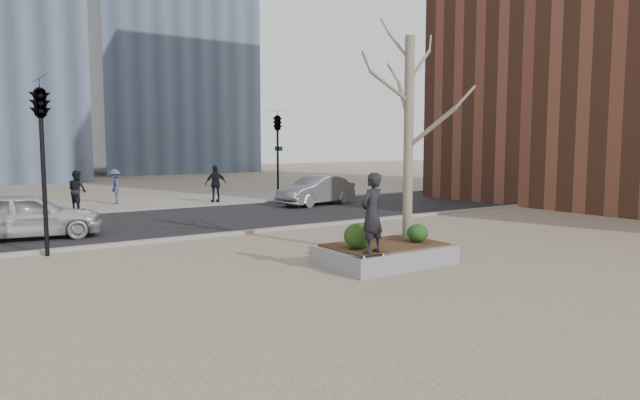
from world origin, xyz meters
TOP-DOWN VIEW (x-y plane):
  - ground at (0.00, 0.00)m, footprint 120.00×120.00m
  - street at (0.00, 10.00)m, footprint 60.00×8.00m
  - far_sidewalk at (0.00, 17.00)m, footprint 60.00×6.00m
  - planter at (1.00, 0.00)m, footprint 3.00×2.00m
  - planter_mulch at (1.00, 0.00)m, footprint 2.70×1.70m
  - sycamore_tree at (2.00, 0.30)m, footprint 2.80×2.80m
  - shrub_left at (0.10, -0.16)m, footprint 0.69×0.69m
  - shrub_middle at (0.82, 0.51)m, footprint 0.54×0.54m
  - shrub_right at (1.81, -0.28)m, footprint 0.52×0.52m
  - skateboard at (-0.10, -0.86)m, footprint 0.79×0.23m
  - skateboarder at (-0.10, -0.86)m, footprint 0.71×0.55m
  - police_car at (-5.51, 8.68)m, footprint 4.32×2.35m
  - car_silver at (6.89, 11.70)m, footprint 4.28×2.35m
  - car_third at (17.14, 12.04)m, footprint 4.88×2.33m
  - pedestrian_a at (-2.77, 15.64)m, footprint 0.92×1.02m
  - pedestrian_b at (-0.80, 17.23)m, footprint 0.78×1.15m
  - pedestrian_c at (3.50, 15.42)m, footprint 1.09×0.55m
  - traffic_light_near at (-5.50, 5.60)m, footprint 0.60×2.48m
  - traffic_light_far at (6.50, 14.60)m, footprint 0.60×2.48m

SIDE VIEW (x-z plane):
  - ground at x=0.00m, z-range 0.00..0.00m
  - street at x=0.00m, z-range 0.00..0.02m
  - far_sidewalk at x=0.00m, z-range 0.00..0.02m
  - planter at x=1.00m, z-range 0.00..0.45m
  - planter_mulch at x=1.00m, z-range 0.45..0.49m
  - skateboard at x=-0.10m, z-range 0.45..0.53m
  - car_silver at x=6.89m, z-range 0.02..1.36m
  - car_third at x=17.14m, z-range 0.02..1.39m
  - shrub_right at x=1.81m, z-range 0.49..0.93m
  - police_car at x=-5.51m, z-range 0.02..1.41m
  - shrub_middle at x=0.82m, z-range 0.49..0.95m
  - shrub_left at x=0.10m, z-range 0.49..1.08m
  - pedestrian_b at x=-0.80m, z-range 0.02..1.67m
  - pedestrian_a at x=-2.77m, z-range 0.02..1.73m
  - pedestrian_c at x=3.50m, z-range 0.02..1.81m
  - skateboarder at x=-0.10m, z-range 0.52..2.25m
  - traffic_light_near at x=-5.50m, z-range 0.00..4.50m
  - traffic_light_far at x=6.50m, z-range 0.00..4.50m
  - sycamore_tree at x=2.00m, z-range 0.49..7.09m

